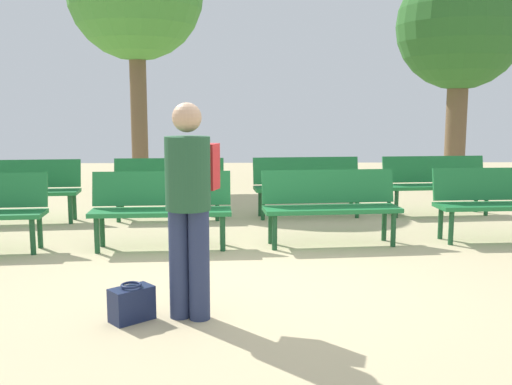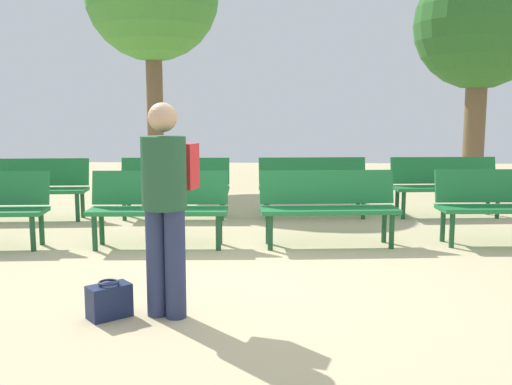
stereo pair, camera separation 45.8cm
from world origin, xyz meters
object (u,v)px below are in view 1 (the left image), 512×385
Objects in this scene: bench_r0_c2 at (330,202)px; bench_r1_c3 at (436,181)px; handbag at (132,303)px; bench_r1_c1 at (169,184)px; bench_r1_c2 at (307,183)px; bench_r1_c0 at (21,187)px; tree_0 at (461,28)px; bench_r0_c3 at (500,199)px; visitor_with_backpack at (190,198)px; bench_r0_c1 at (161,204)px.

bench_r0_c2 and bench_r1_c3 have the same top height.
bench_r1_c3 is 5.87m from handbag.
bench_r0_c2 is 1.01× the size of bench_r1_c1.
bench_r1_c2 is at bearing 179.18° from bench_r1_c3.
bench_r1_c0 is at bearing 155.48° from bench_r0_c2.
tree_0 is (7.43, 3.49, 2.66)m from bench_r1_c0.
bench_r0_c3 is 4.48m from bench_r1_c1.
bench_r1_c3 is 4.55× the size of handbag.
bench_r1_c0 and bench_r1_c3 have the same top height.
bench_r0_c2 is 0.99× the size of visitor_with_backpack.
bench_r0_c3 and bench_r1_c2 have the same top height.
tree_0 is (3.33, 3.13, 2.66)m from bench_r1_c2.
bench_r1_c0 is (-2.19, 1.58, 0.00)m from bench_r0_c1.
visitor_with_backpack reaches higher than bench_r0_c1.
handbag is at bearing -124.66° from tree_0.
bench_r0_c1 is 2.40m from visitor_with_backpack.
bench_r1_c0 is at bearing 165.45° from bench_r0_c3.
bench_r0_c2 and bench_r1_c2 have the same top height.
bench_r0_c1 is 0.99× the size of bench_r1_c2.
bench_r1_c3 is (-0.20, 1.77, 0.00)m from bench_r0_c3.
bench_r1_c0 is 1.01× the size of bench_r1_c1.
bench_r0_c3 is at bearing -17.15° from bench_r1_c0.
bench_r1_c3 is (1.98, 0.15, 0.00)m from bench_r1_c2.
visitor_with_backpack is (2.73, -3.88, 0.43)m from bench_r1_c0.
bench_r1_c1 is at bearing 0.14° from bench_r1_c0.
bench_r1_c1 is 2.05m from bench_r1_c2.
bench_r0_c3 is 5.56m from tree_0.
visitor_with_backpack is at bearing -125.98° from bench_r0_c2.
bench_r1_c1 is 4.03m from bench_r1_c3.
bench_r0_c2 is at bearing -24.92° from bench_r1_c0.
handbag is at bearing -149.19° from bench_r0_c3.
bench_r1_c2 is 1.00× the size of bench_r1_c3.
tree_0 is (5.24, 5.07, 2.66)m from bench_r0_c1.
visitor_with_backpack reaches higher than bench_r0_c2.
bench_r0_c3 is 6.40m from bench_r1_c0.
tree_0 reaches higher than handbag.
bench_r1_c3 is at bearing 40.27° from bench_r0_c2.
tree_0 is at bearing 19.37° from bench_r1_c0.
bench_r1_c2 is 4.47m from visitor_with_backpack.
bench_r0_c1 is at bearing -88.27° from bench_r1_c1.
bench_r1_c1 is 4.50× the size of handbag.
bench_r1_c0 is 1.00× the size of bench_r1_c3.
visitor_with_backpack is at bearing -79.75° from bench_r0_c1.
visitor_with_backpack reaches higher than bench_r1_c3.
bench_r0_c3 is 0.99× the size of bench_r1_c0.
tree_0 is 2.70× the size of visitor_with_backpack.
bench_r0_c3 is 1.00× the size of bench_r1_c1.
handbag is (-1.81, -4.31, -0.37)m from bench_r1_c2.
bench_r0_c1 is 2.71m from bench_r1_c2.
bench_r0_c3 and bench_r1_c3 have the same top height.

